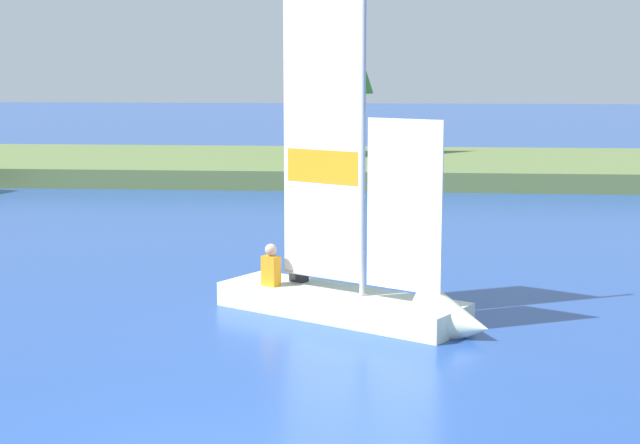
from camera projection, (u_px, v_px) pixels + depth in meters
shore_bank at (349, 166)px, 37.07m from camera, size 80.00×10.33×0.65m
shoreline_tree_left at (334, 32)px, 37.04m from camera, size 3.02×3.02×7.03m
sailboat at (377, 295)px, 15.62m from camera, size 4.72×3.44×6.23m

